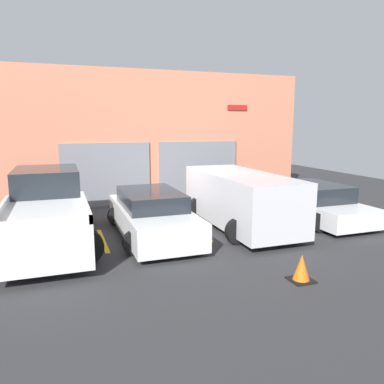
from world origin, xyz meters
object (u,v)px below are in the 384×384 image
object	(u,v)px
sedan_side	(240,198)
van_right	(152,215)
pickup_truck	(47,211)
sedan_white	(314,203)
traffic_cone	(302,269)

from	to	relation	value
sedan_side	van_right	bearing A→B (deg)	179.56
pickup_truck	van_right	xyz separation A→B (m)	(2.76, -0.29, -0.26)
pickup_truck	sedan_white	size ratio (longest dim) A/B	1.25
pickup_truck	sedan_white	bearing A→B (deg)	-1.94
sedan_side	van_right	size ratio (longest dim) A/B	1.06
van_right	pickup_truck	bearing A→B (deg)	174.08
traffic_cone	van_right	bearing A→B (deg)	117.07
pickup_truck	van_right	distance (m)	2.79
pickup_truck	sedan_side	bearing A→B (deg)	-3.19
pickup_truck	traffic_cone	bearing A→B (deg)	-42.11
pickup_truck	sedan_white	xyz separation A→B (m)	(8.28, -0.28, -0.31)
sedan_side	traffic_cone	bearing A→B (deg)	-99.21
pickup_truck	sedan_white	distance (m)	8.29
sedan_white	sedan_side	world-z (taller)	sedan_side
van_right	sedan_side	bearing A→B (deg)	-0.44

